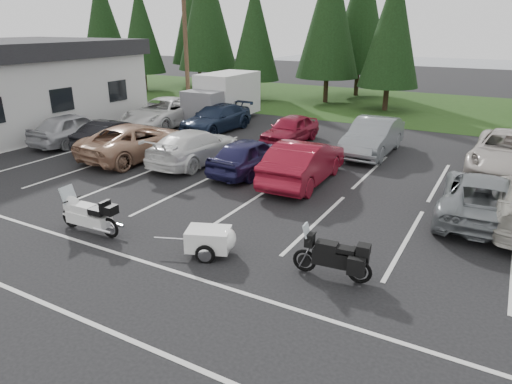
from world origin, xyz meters
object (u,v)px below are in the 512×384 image
object	(u,v)px
car_far_0	(164,113)
cargo_trailer	(209,242)
box_truck	(219,98)
car_near_3	(196,146)
car_far_2	(290,129)
car_near_5	(304,162)
car_far_4	(508,152)
car_far_1	(216,118)
car_near_0	(74,128)
car_near_6	(482,196)
utility_pole	(186,43)
car_near_1	(114,134)
car_near_2	(138,141)
car_near_4	(250,155)
adventure_motorcycle	(332,253)
car_far_3	(373,137)
touring_motorcycle	(88,211)

from	to	relation	value
car_far_0	cargo_trailer	bearing A→B (deg)	-49.97
box_truck	car_near_3	xyz separation A→B (m)	(4.08, -8.06, -0.71)
box_truck	car_far_2	bearing A→B (deg)	-24.24
box_truck	car_near_5	size ratio (longest dim) A/B	1.12
car_far_4	car_far_1	bearing A→B (deg)	-178.46
box_truck	car_far_4	world-z (taller)	box_truck
car_near_5	cargo_trailer	size ratio (longest dim) A/B	3.05
car_near_0	car_far_4	distance (m)	20.26
car_near_6	car_far_0	bearing A→B (deg)	-20.50
utility_pole	car_near_6	size ratio (longest dim) A/B	1.72
car_near_1	car_far_4	distance (m)	17.76
utility_pole	car_near_2	bearing A→B (deg)	-68.26
car_near_4	car_near_5	size ratio (longest dim) A/B	0.86
utility_pole	car_near_4	distance (m)	12.33
car_near_0	car_near_6	xyz separation A→B (m)	(18.98, -0.37, -0.07)
car_near_1	car_near_3	bearing A→B (deg)	177.12
car_near_3	adventure_motorcycle	bearing A→B (deg)	144.88
car_near_2	car_far_1	world-z (taller)	car_near_2
car_near_1	car_far_3	bearing A→B (deg)	-157.57
car_near_3	touring_motorcycle	distance (m)	7.51
car_near_3	car_far_4	xyz separation A→B (m)	(11.97, 5.36, 0.07)
car_near_2	car_far_1	bearing A→B (deg)	-86.78
car_near_5	car_far_2	distance (m)	6.25
car_near_1	car_near_3	distance (m)	4.99
car_near_3	car_near_5	bearing A→B (deg)	179.46
car_near_0	box_truck	bearing A→B (deg)	-114.73
car_near_1	touring_motorcycle	xyz separation A→B (m)	(6.54, -7.42, -0.04)
car_near_2	car_far_0	world-z (taller)	car_far_0
utility_pole	car_near_0	bearing A→B (deg)	-100.50
car_near_1	car_far_2	xyz separation A→B (m)	(7.07, 5.21, 0.00)
car_near_5	car_far_4	xyz separation A→B (m)	(6.77, 5.49, -0.02)
car_far_3	cargo_trailer	distance (m)	12.07
car_far_3	car_near_4	bearing A→B (deg)	-123.82
touring_motorcycle	cargo_trailer	world-z (taller)	touring_motorcycle
car_near_2	car_far_3	distance (m)	10.88
car_near_0	car_near_2	world-z (taller)	car_near_0
car_far_1	car_far_4	size ratio (longest dim) A/B	0.88
car_near_4	car_far_4	xyz separation A→B (m)	(9.19, 5.40, 0.07)
car_far_3	car_near_2	bearing A→B (deg)	-147.46
car_near_1	car_near_2	xyz separation A→B (m)	(2.15, -0.64, 0.07)
car_near_3	car_near_4	bearing A→B (deg)	179.92
car_near_3	cargo_trailer	world-z (taller)	car_near_3
car_far_4	car_near_3	bearing A→B (deg)	-153.01
car_far_2	touring_motorcycle	xyz separation A→B (m)	(-0.53, -12.63, -0.04)
box_truck	adventure_motorcycle	bearing A→B (deg)	-48.42
cargo_trailer	car_near_3	bearing A→B (deg)	106.75
car_near_2	touring_motorcycle	distance (m)	8.08
car_near_6	adventure_motorcycle	bearing A→B (deg)	61.52
car_near_0	car_far_0	xyz separation A→B (m)	(1.31, 5.49, 0.03)
car_near_1	car_near_4	bearing A→B (deg)	177.09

